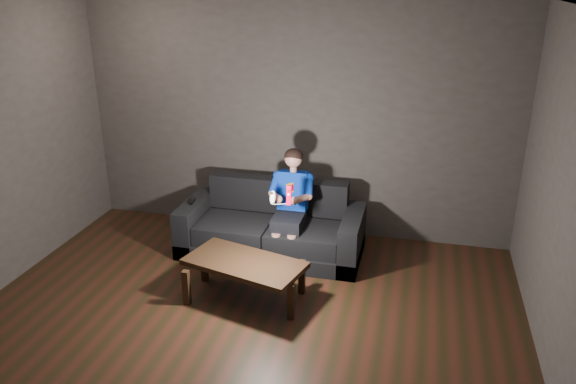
# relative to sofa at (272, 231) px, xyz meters

# --- Properties ---
(floor) EXTENTS (5.00, 5.00, 0.00)m
(floor) POSITION_rel_sofa_xyz_m (0.10, -1.83, -0.25)
(floor) COLOR black
(floor) RESTS_ON ground
(back_wall) EXTENTS (5.00, 0.04, 2.70)m
(back_wall) POSITION_rel_sofa_xyz_m (0.10, 0.67, 1.10)
(back_wall) COLOR #393431
(back_wall) RESTS_ON ground
(ceiling) EXTENTS (5.00, 5.00, 0.02)m
(ceiling) POSITION_rel_sofa_xyz_m (0.10, -1.83, 2.45)
(ceiling) COLOR silver
(ceiling) RESTS_ON back_wall
(sofa) EXTENTS (1.99, 0.86, 0.77)m
(sofa) POSITION_rel_sofa_xyz_m (0.00, 0.00, 0.00)
(sofa) COLOR black
(sofa) RESTS_ON floor
(child) EXTENTS (0.47, 0.58, 1.16)m
(child) POSITION_rel_sofa_xyz_m (0.23, -0.04, 0.44)
(child) COLOR black
(child) RESTS_ON sofa
(wii_remote_red) EXTENTS (0.05, 0.08, 0.20)m
(wii_remote_red) POSITION_rel_sofa_xyz_m (0.31, -0.49, 0.65)
(wii_remote_red) COLOR red
(wii_remote_red) RESTS_ON child
(nunchuk_white) EXTENTS (0.06, 0.09, 0.15)m
(nunchuk_white) POSITION_rel_sofa_xyz_m (0.15, -0.49, 0.61)
(nunchuk_white) COLOR white
(nunchuk_white) RESTS_ON child
(wii_remote_black) EXTENTS (0.06, 0.16, 0.03)m
(wii_remote_black) POSITION_rel_sofa_xyz_m (-0.89, -0.07, 0.31)
(wii_remote_black) COLOR black
(wii_remote_black) RESTS_ON sofa
(coffee_table) EXTENTS (1.22, 0.82, 0.40)m
(coffee_table) POSITION_rel_sofa_xyz_m (0.01, -0.99, 0.10)
(coffee_table) COLOR black
(coffee_table) RESTS_ON floor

